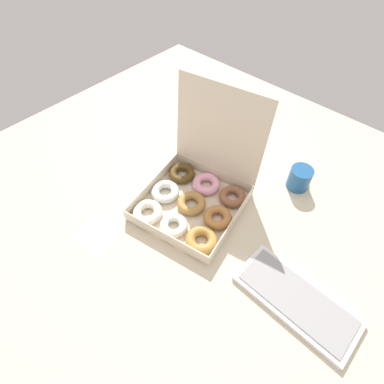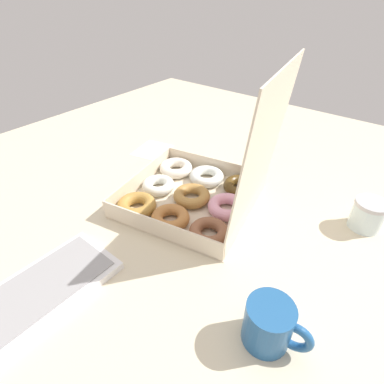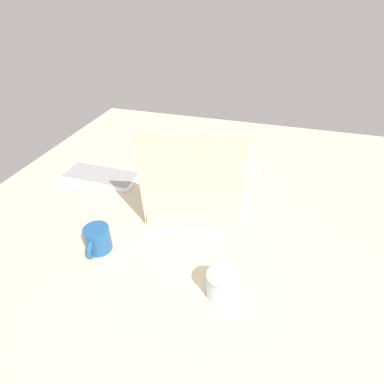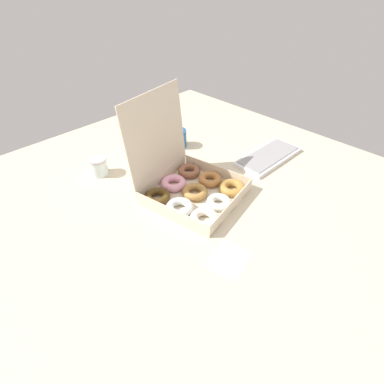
% 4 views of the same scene
% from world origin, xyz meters
% --- Properties ---
extents(ground_plane, '(1.80, 1.80, 0.02)m').
position_xyz_m(ground_plane, '(0.00, 0.00, -0.01)').
color(ground_plane, beige).
extents(donut_box, '(0.40, 0.43, 0.39)m').
position_xyz_m(donut_box, '(0.03, 0.02, 0.04)').
color(donut_box, beige).
rests_on(donut_box, ground_plane).
extents(keyboard, '(0.36, 0.16, 0.02)m').
position_xyz_m(keyboard, '(0.49, -0.05, 0.01)').
color(keyboard, white).
rests_on(keyboard, ground_plane).
extents(coffee_mug, '(0.08, 0.12, 0.09)m').
position_xyz_m(coffee_mug, '(0.27, 0.35, 0.05)').
color(coffee_mug, '#21568F').
rests_on(coffee_mug, ground_plane).
extents(glass_jar, '(0.08, 0.08, 0.08)m').
position_xyz_m(glass_jar, '(-0.15, 0.41, 0.04)').
color(glass_jar, silver).
rests_on(glass_jar, ground_plane).
extents(paper_napkin, '(0.15, 0.14, 0.00)m').
position_xyz_m(paper_napkin, '(-0.12, -0.31, 0.00)').
color(paper_napkin, white).
rests_on(paper_napkin, ground_plane).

